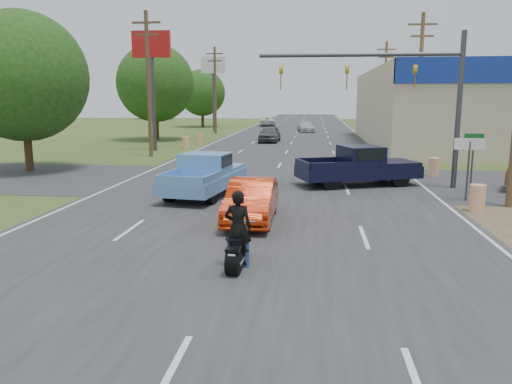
# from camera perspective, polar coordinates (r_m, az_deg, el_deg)

# --- Properties ---
(ground) EXTENTS (200.00, 200.00, 0.00)m
(ground) POSITION_cam_1_polar(r_m,az_deg,el_deg) (7.95, -9.95, -20.15)
(ground) COLOR #3A5120
(ground) RESTS_ON ground
(main_road) EXTENTS (15.00, 180.00, 0.02)m
(main_road) POSITION_cam_1_polar(r_m,az_deg,el_deg) (46.75, 4.05, 5.59)
(main_road) COLOR #2D2D30
(main_road) RESTS_ON ground
(cross_road) EXTENTS (120.00, 10.00, 0.02)m
(cross_road) POSITION_cam_1_polar(r_m,az_deg,el_deg) (24.95, 1.77, 1.26)
(cross_road) COLOR #2D2D30
(cross_road) RESTS_ON ground
(utility_pole_2) EXTENTS (2.00, 0.28, 10.00)m
(utility_pole_2) POSITION_cam_1_polar(r_m,az_deg,el_deg) (38.29, 18.19, 11.96)
(utility_pole_2) COLOR #4C3823
(utility_pole_2) RESTS_ON ground
(utility_pole_3) EXTENTS (2.00, 0.28, 10.00)m
(utility_pole_3) POSITION_cam_1_polar(r_m,az_deg,el_deg) (56.05, 14.51, 11.54)
(utility_pole_3) COLOR #4C3823
(utility_pole_3) RESTS_ON ground
(utility_pole_5) EXTENTS (2.00, 0.28, 10.00)m
(utility_pole_5) POSITION_cam_1_polar(r_m,az_deg,el_deg) (36.44, -12.20, 12.34)
(utility_pole_5) COLOR #4C3823
(utility_pole_5) RESTS_ON ground
(utility_pole_6) EXTENTS (2.00, 0.28, 10.00)m
(utility_pole_6) POSITION_cam_1_polar(r_m,az_deg,el_deg) (59.68, -4.69, 11.76)
(utility_pole_6) COLOR #4C3823
(utility_pole_6) RESTS_ON ground
(tree_0) EXTENTS (7.14, 7.14, 8.84)m
(tree_0) POSITION_cam_1_polar(r_m,az_deg,el_deg) (31.04, -25.15, 11.85)
(tree_0) COLOR #422D19
(tree_0) RESTS_ON ground
(tree_1) EXTENTS (7.56, 7.56, 9.36)m
(tree_1) POSITION_cam_1_polar(r_m,az_deg,el_deg) (50.99, -11.45, 12.09)
(tree_1) COLOR #422D19
(tree_1) RESTS_ON ground
(tree_2) EXTENTS (6.72, 6.72, 8.32)m
(tree_2) POSITION_cam_1_polar(r_m,az_deg,el_deg) (74.34, -6.18, 11.21)
(tree_2) COLOR #422D19
(tree_2) RESTS_ON ground
(tree_5) EXTENTS (7.98, 7.98, 9.88)m
(tree_5) POSITION_cam_1_polar(r_m,az_deg,el_deg) (105.33, 22.37, 10.79)
(tree_5) COLOR #422D19
(tree_5) RESTS_ON ground
(tree_6) EXTENTS (8.82, 8.82, 10.92)m
(tree_6) POSITION_cam_1_polar(r_m,az_deg,el_deg) (106.50, -11.18, 11.70)
(tree_6) COLOR #422D19
(tree_6) RESTS_ON ground
(barrel_0) EXTENTS (0.56, 0.56, 1.00)m
(barrel_0) POSITION_cam_1_polar(r_m,az_deg,el_deg) (19.79, 23.95, -0.66)
(barrel_0) COLOR orange
(barrel_0) RESTS_ON ground
(barrel_1) EXTENTS (0.56, 0.56, 1.00)m
(barrel_1) POSITION_cam_1_polar(r_m,az_deg,el_deg) (27.99, 19.64, 2.68)
(barrel_1) COLOR orange
(barrel_1) RESTS_ON ground
(barrel_2) EXTENTS (0.56, 0.56, 1.00)m
(barrel_2) POSITION_cam_1_polar(r_m,az_deg,el_deg) (42.03, -8.03, 5.63)
(barrel_2) COLOR orange
(barrel_2) RESTS_ON ground
(barrel_3) EXTENTS (0.56, 0.56, 1.00)m
(barrel_3) POSITION_cam_1_polar(r_m,az_deg,el_deg) (45.84, -6.41, 6.07)
(barrel_3) COLOR orange
(barrel_3) RESTS_ON ground
(pole_sign_left_near) EXTENTS (3.00, 0.35, 9.20)m
(pole_sign_left_near) POSITION_cam_1_polar(r_m,az_deg,el_deg) (40.65, -11.83, 14.77)
(pole_sign_left_near) COLOR #3F3F44
(pole_sign_left_near) RESTS_ON ground
(pole_sign_left_far) EXTENTS (3.00, 0.35, 9.20)m
(pole_sign_left_far) POSITION_cam_1_polar(r_m,az_deg,el_deg) (63.86, -4.91, 13.34)
(pole_sign_left_far) COLOR #3F3F44
(pole_sign_left_far) RESTS_ON ground
(lane_sign) EXTENTS (1.20, 0.08, 2.52)m
(lane_sign) POSITION_cam_1_polar(r_m,az_deg,el_deg) (21.54, 23.18, 4.02)
(lane_sign) COLOR #3F3F44
(lane_sign) RESTS_ON ground
(street_name_sign) EXTENTS (0.80, 0.08, 2.61)m
(street_name_sign) POSITION_cam_1_polar(r_m,az_deg,el_deg) (23.17, 23.51, 3.67)
(street_name_sign) COLOR #3F3F44
(street_name_sign) RESTS_ON ground
(signal_mast) EXTENTS (9.12, 0.40, 7.00)m
(signal_mast) POSITION_cam_1_polar(r_m,az_deg,el_deg) (23.85, 16.03, 12.00)
(signal_mast) COLOR #3F3F44
(signal_mast) RESTS_ON ground
(red_convertible) EXTENTS (1.49, 4.26, 1.40)m
(red_convertible) POSITION_cam_1_polar(r_m,az_deg,el_deg) (16.63, -0.50, -1.02)
(red_convertible) COLOR #B52708
(red_convertible) RESTS_ON ground
(motorcycle) EXTENTS (0.61, 1.99, 1.01)m
(motorcycle) POSITION_cam_1_polar(r_m,az_deg,el_deg) (12.14, -2.10, -6.66)
(motorcycle) COLOR black
(motorcycle) RESTS_ON ground
(rider) EXTENTS (0.68, 0.46, 1.81)m
(rider) POSITION_cam_1_polar(r_m,az_deg,el_deg) (12.05, -2.07, -4.51)
(rider) COLOR black
(rider) RESTS_ON ground
(blue_pickup) EXTENTS (2.87, 5.69, 1.80)m
(blue_pickup) POSITION_cam_1_polar(r_m,az_deg,el_deg) (21.29, -5.76, 2.06)
(blue_pickup) COLOR black
(blue_pickup) RESTS_ON ground
(navy_pickup) EXTENTS (6.06, 3.97, 1.88)m
(navy_pickup) POSITION_cam_1_polar(r_m,az_deg,el_deg) (24.13, 11.88, 2.97)
(navy_pickup) COLOR black
(navy_pickup) RESTS_ON ground
(distant_car_grey) EXTENTS (1.99, 4.60, 1.55)m
(distant_car_grey) POSITION_cam_1_polar(r_m,az_deg,el_deg) (47.75, 1.57, 6.64)
(distant_car_grey) COLOR #4F4F53
(distant_car_grey) RESTS_ON ground
(distant_car_silver) EXTENTS (2.48, 4.70, 1.30)m
(distant_car_silver) POSITION_cam_1_polar(r_m,az_deg,el_deg) (63.35, 5.71, 7.45)
(distant_car_silver) COLOR silver
(distant_car_silver) RESTS_ON ground
(distant_car_white) EXTENTS (2.86, 5.31, 1.42)m
(distant_car_white) POSITION_cam_1_polar(r_m,az_deg,el_deg) (76.47, 1.30, 8.07)
(distant_car_white) COLOR silver
(distant_car_white) RESTS_ON ground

